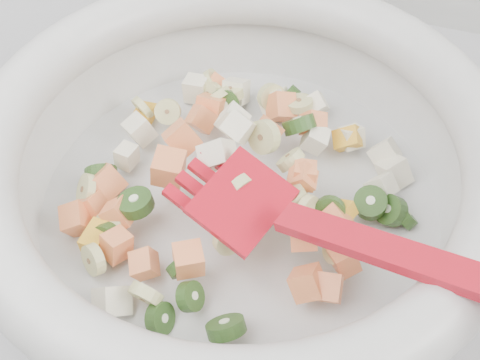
% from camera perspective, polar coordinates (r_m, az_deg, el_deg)
% --- Properties ---
extents(mixing_bowl, '(0.46, 0.41, 0.14)m').
position_cam_1_polar(mixing_bowl, '(0.51, 0.01, 0.98)').
color(mixing_bowl, silver).
rests_on(mixing_bowl, counter).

